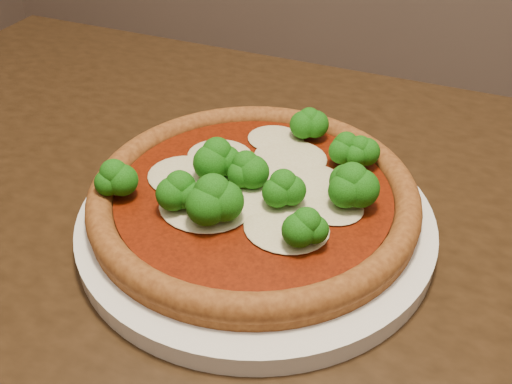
% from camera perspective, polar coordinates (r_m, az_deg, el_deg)
% --- Properties ---
extents(dining_table, '(1.23, 0.84, 0.75)m').
position_cam_1_polar(dining_table, '(0.53, 3.73, -16.55)').
color(dining_table, black).
rests_on(dining_table, floor).
extents(plate, '(0.31, 0.31, 0.02)m').
position_cam_1_polar(plate, '(0.50, 0.00, -2.83)').
color(plate, silver).
rests_on(plate, dining_table).
extents(pizza, '(0.29, 0.29, 0.06)m').
position_cam_1_polar(pizza, '(0.49, -0.13, 0.20)').
color(pizza, brown).
rests_on(pizza, plate).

